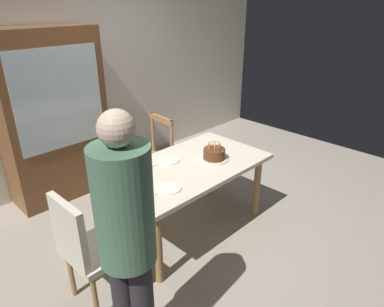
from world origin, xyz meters
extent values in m
plane|color=#9E9384|center=(0.00, 0.00, 0.00)|extent=(6.40, 6.40, 0.00)
cube|color=silver|center=(0.00, 1.85, 1.30)|extent=(6.40, 0.10, 2.60)
cube|color=beige|center=(0.00, 0.00, 0.71)|extent=(1.55, 0.88, 0.04)
cylinder|color=#9E7042|center=(-0.67, -0.34, 0.34)|extent=(0.07, 0.07, 0.69)
cylinder|color=#9E7042|center=(0.67, -0.34, 0.34)|extent=(0.07, 0.07, 0.69)
cylinder|color=#9E7042|center=(-0.67, 0.34, 0.34)|extent=(0.07, 0.07, 0.69)
cylinder|color=#9E7042|center=(0.67, 0.34, 0.34)|extent=(0.07, 0.07, 0.69)
cylinder|color=silver|center=(0.26, -0.10, 0.73)|extent=(0.28, 0.28, 0.01)
cylinder|color=#563019|center=(0.26, -0.10, 0.79)|extent=(0.21, 0.21, 0.10)
cylinder|color=#4C7FE5|center=(0.32, -0.10, 0.86)|extent=(0.01, 0.01, 0.05)
sphere|color=#FFC64C|center=(0.32, -0.10, 0.90)|extent=(0.01, 0.01, 0.01)
cylinder|color=#66CC72|center=(0.31, -0.06, 0.86)|extent=(0.01, 0.01, 0.05)
sphere|color=#FFC64C|center=(0.31, -0.06, 0.90)|extent=(0.01, 0.01, 0.01)
cylinder|color=yellow|center=(0.29, -0.05, 0.86)|extent=(0.01, 0.01, 0.05)
sphere|color=#FFC64C|center=(0.29, -0.05, 0.90)|extent=(0.01, 0.01, 0.01)
cylinder|color=#E54C4C|center=(0.27, -0.04, 0.86)|extent=(0.01, 0.01, 0.05)
sphere|color=#FFC64C|center=(0.27, -0.04, 0.90)|extent=(0.01, 0.01, 0.01)
cylinder|color=#E54C4C|center=(0.24, -0.04, 0.86)|extent=(0.01, 0.01, 0.05)
sphere|color=#FFC64C|center=(0.24, -0.04, 0.90)|extent=(0.01, 0.01, 0.01)
cylinder|color=#F2994C|center=(0.22, -0.06, 0.86)|extent=(0.01, 0.01, 0.05)
sphere|color=#FFC64C|center=(0.22, -0.06, 0.90)|extent=(0.01, 0.01, 0.01)
cylinder|color=#F2994C|center=(0.20, -0.08, 0.86)|extent=(0.01, 0.01, 0.05)
sphere|color=#FFC64C|center=(0.20, -0.08, 0.90)|extent=(0.01, 0.01, 0.01)
cylinder|color=#E54C4C|center=(0.20, -0.11, 0.86)|extent=(0.01, 0.01, 0.05)
sphere|color=#FFC64C|center=(0.20, -0.11, 0.90)|extent=(0.01, 0.01, 0.01)
cylinder|color=yellow|center=(0.22, -0.13, 0.86)|extent=(0.01, 0.01, 0.05)
sphere|color=#FFC64C|center=(0.22, -0.13, 0.90)|extent=(0.01, 0.01, 0.01)
cylinder|color=#4C7FE5|center=(0.24, -0.15, 0.86)|extent=(0.01, 0.01, 0.05)
sphere|color=#FFC64C|center=(0.24, -0.15, 0.90)|extent=(0.01, 0.01, 0.01)
cylinder|color=#E54C4C|center=(0.27, -0.15, 0.86)|extent=(0.01, 0.01, 0.05)
sphere|color=#FFC64C|center=(0.27, -0.15, 0.90)|extent=(0.01, 0.01, 0.01)
cylinder|color=#E54C4C|center=(0.29, -0.14, 0.86)|extent=(0.01, 0.01, 0.05)
sphere|color=#FFC64C|center=(0.29, -0.14, 0.90)|extent=(0.01, 0.01, 0.01)
cylinder|color=#F2994C|center=(0.31, -0.13, 0.86)|extent=(0.01, 0.01, 0.05)
sphere|color=#FFC64C|center=(0.31, -0.13, 0.90)|extent=(0.01, 0.01, 0.01)
cylinder|color=white|center=(-0.43, -0.20, 0.73)|extent=(0.22, 0.22, 0.01)
cylinder|color=white|center=(-0.08, 0.20, 0.73)|extent=(0.22, 0.22, 0.01)
cube|color=silver|center=(-0.59, -0.19, 0.73)|extent=(0.18, 0.03, 0.01)
cube|color=silver|center=(-0.24, 0.20, 0.73)|extent=(0.18, 0.03, 0.01)
cube|color=#9E7042|center=(0.12, 0.76, 0.45)|extent=(0.47, 0.47, 0.05)
cylinder|color=#9E7042|center=(-0.04, 0.94, 0.21)|extent=(0.04, 0.04, 0.42)
cylinder|color=#9E7042|center=(-0.07, 0.60, 0.21)|extent=(0.04, 0.04, 0.42)
cylinder|color=#9E7042|center=(0.30, 0.92, 0.21)|extent=(0.04, 0.04, 0.42)
cylinder|color=#9E7042|center=(0.27, 0.58, 0.21)|extent=(0.04, 0.04, 0.42)
cylinder|color=#9E7042|center=(0.33, 0.92, 0.70)|extent=(0.04, 0.04, 0.50)
cylinder|color=#9E7042|center=(0.30, 0.57, 0.70)|extent=(0.04, 0.04, 0.50)
cube|color=#9E7042|center=(0.32, 0.75, 0.92)|extent=(0.07, 0.40, 0.06)
cube|color=beige|center=(-1.07, -0.14, 0.45)|extent=(0.45, 0.45, 0.05)
cylinder|color=#9E7042|center=(-0.90, -0.30, 0.21)|extent=(0.04, 0.04, 0.42)
cylinder|color=#9E7042|center=(-0.91, 0.04, 0.21)|extent=(0.04, 0.04, 0.42)
cylinder|color=#9E7042|center=(-1.24, -0.31, 0.21)|extent=(0.04, 0.04, 0.42)
cylinder|color=#9E7042|center=(-1.25, 0.03, 0.21)|extent=(0.04, 0.04, 0.42)
cube|color=beige|center=(-1.27, -0.14, 0.70)|extent=(0.06, 0.40, 0.50)
cylinder|color=#262328|center=(-1.23, -0.68, 0.41)|extent=(0.14, 0.14, 0.82)
cylinder|color=#4C7259|center=(-1.20, -0.74, 1.16)|extent=(0.32, 0.32, 0.68)
sphere|color=beige|center=(-1.20, -0.74, 1.60)|extent=(0.19, 0.19, 0.19)
cube|color=brown|center=(-0.54, 1.56, 0.95)|extent=(1.10, 0.44, 1.90)
cube|color=silver|center=(-0.54, 1.34, 1.20)|extent=(0.94, 0.01, 1.04)
camera|label=1|loc=(-2.03, -2.06, 2.16)|focal=32.13mm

